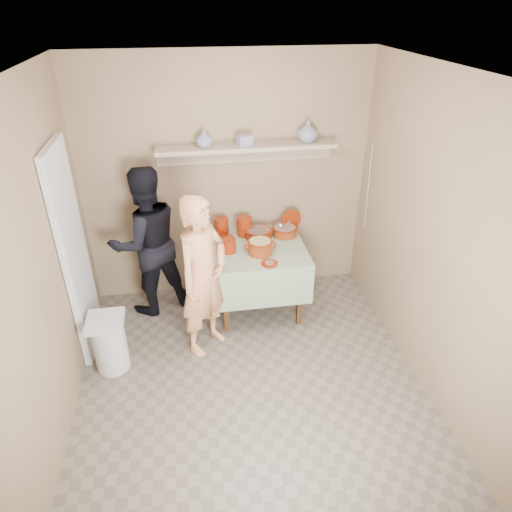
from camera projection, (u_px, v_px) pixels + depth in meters
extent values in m
plane|color=#706658|center=(253.00, 394.00, 3.96)|extent=(3.50, 3.50, 0.00)
cube|color=silver|center=(75.00, 255.00, 4.07)|extent=(0.06, 0.70, 2.00)
cylinder|color=maroon|center=(222.00, 227.00, 4.86)|extent=(0.15, 0.15, 0.20)
cylinder|color=maroon|center=(245.00, 226.00, 4.87)|extent=(0.17, 0.17, 0.20)
cylinder|color=maroon|center=(229.00, 246.00, 4.56)|extent=(0.14, 0.14, 0.14)
cylinder|color=maroon|center=(226.00, 240.00, 4.76)|extent=(0.18, 0.18, 0.05)
cylinder|color=maroon|center=(291.00, 220.00, 4.96)|extent=(0.24, 0.10, 0.24)
imported|color=navy|center=(308.00, 131.00, 4.56)|extent=(0.24, 0.24, 0.21)
imported|color=navy|center=(204.00, 139.00, 4.41)|extent=(0.23, 0.23, 0.17)
cube|color=navy|center=(244.00, 140.00, 4.47)|extent=(0.17, 0.15, 0.10)
imported|color=tan|center=(203.00, 277.00, 4.14)|extent=(0.67, 0.68, 1.58)
imported|color=black|center=(147.00, 242.00, 4.68)|extent=(0.96, 0.87, 1.61)
cube|color=#8E7757|center=(227.00, 181.00, 4.81)|extent=(3.00, 0.02, 2.60)
cube|color=#8E7757|center=(320.00, 495.00, 1.81)|extent=(3.00, 0.02, 2.60)
cube|color=#8E7757|center=(33.00, 286.00, 3.10)|extent=(0.02, 3.50, 2.60)
cube|color=#8E7757|center=(445.00, 251.00, 3.52)|extent=(0.02, 3.50, 2.60)
cube|color=silver|center=(251.00, 75.00, 2.66)|extent=(3.00, 3.50, 0.02)
cube|color=#4C2D16|center=(226.00, 302.00, 4.54)|extent=(0.05, 0.05, 0.71)
cube|color=#4C2D16|center=(300.00, 295.00, 4.64)|extent=(0.05, 0.05, 0.71)
cube|color=#4C2D16|center=(219.00, 264.00, 5.18)|extent=(0.05, 0.05, 0.71)
cube|color=#4C2D16|center=(284.00, 258.00, 5.29)|extent=(0.05, 0.05, 0.71)
cube|color=#4C2D16|center=(257.00, 248.00, 4.73)|extent=(0.90, 0.90, 0.04)
cube|color=#22591E|center=(257.00, 246.00, 4.71)|extent=(0.96, 0.96, 0.01)
cube|color=#22591E|center=(265.00, 289.00, 4.41)|extent=(0.96, 0.01, 0.44)
cube|color=#22591E|center=(250.00, 243.00, 5.23)|extent=(0.96, 0.01, 0.44)
cube|color=#22591E|center=(212.00, 268.00, 4.75)|extent=(0.01, 0.96, 0.44)
cube|color=#22591E|center=(301.00, 260.00, 4.89)|extent=(0.01, 0.96, 0.44)
cylinder|color=#65210B|center=(258.00, 234.00, 4.84)|extent=(0.28, 0.28, 0.09)
cylinder|color=maroon|center=(258.00, 230.00, 4.82)|extent=(0.30, 0.30, 0.01)
cylinder|color=brown|center=(258.00, 232.00, 4.83)|extent=(0.25, 0.25, 0.05)
cylinder|color=#65210B|center=(285.00, 231.00, 4.89)|extent=(0.26, 0.26, 0.09)
cylinder|color=maroon|center=(285.00, 228.00, 4.87)|extent=(0.28, 0.28, 0.01)
cylinder|color=#8C6B54|center=(285.00, 229.00, 4.88)|extent=(0.23, 0.23, 0.05)
cylinder|color=silver|center=(287.00, 224.00, 4.75)|extent=(0.01, 0.22, 0.16)
sphere|color=silver|center=(280.00, 225.00, 4.88)|extent=(0.07, 0.07, 0.07)
cylinder|color=#65210B|center=(260.00, 247.00, 4.54)|extent=(0.24, 0.24, 0.14)
cylinder|color=maroon|center=(260.00, 242.00, 4.51)|extent=(0.25, 0.25, 0.01)
cylinder|color=tan|center=(260.00, 243.00, 4.51)|extent=(0.21, 0.21, 0.05)
torus|color=maroon|center=(248.00, 247.00, 4.52)|extent=(0.09, 0.02, 0.09)
torus|color=maroon|center=(272.00, 246.00, 4.55)|extent=(0.09, 0.02, 0.09)
cylinder|color=maroon|center=(269.00, 264.00, 4.38)|extent=(0.16, 0.16, 0.02)
cylinder|color=#8C6B54|center=(269.00, 263.00, 4.38)|extent=(0.09, 0.09, 0.01)
cube|color=tan|center=(247.00, 147.00, 4.52)|extent=(1.80, 0.25, 0.04)
cube|color=tan|center=(245.00, 153.00, 4.68)|extent=(1.80, 0.02, 0.18)
cylinder|color=silver|center=(110.00, 346.00, 4.14)|extent=(0.30, 0.30, 0.50)
cube|color=silver|center=(105.00, 321.00, 4.00)|extent=(0.32, 0.32, 0.06)
cylinder|color=silver|center=(371.00, 159.00, 4.67)|extent=(0.01, 0.01, 0.30)
cylinder|color=silver|center=(368.00, 187.00, 4.81)|extent=(0.01, 0.01, 0.30)
cylinder|color=silver|center=(366.00, 214.00, 4.94)|extent=(0.01, 0.01, 0.30)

